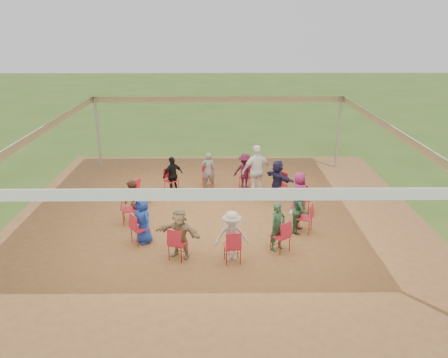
{
  "coord_description": "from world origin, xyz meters",
  "views": [
    {
      "loc": [
        0.08,
        -12.69,
        5.95
      ],
      "look_at": [
        0.2,
        0.3,
        1.19
      ],
      "focal_mm": 35.0,
      "sensor_mm": 36.0,
      "label": 1
    }
  ],
  "objects_px": {
    "chair_2": "(280,185)",
    "chair_11": "(280,236)",
    "chair_3": "(246,177)",
    "person_seated_5": "(173,175)",
    "person_seated_4": "(208,170)",
    "person_seated_9": "(232,236)",
    "cable_coil": "(231,218)",
    "chair_4": "(208,175)",
    "chair_9": "(178,243)",
    "chair_5": "(171,181)",
    "person_seated_1": "(299,193)",
    "person_seated_8": "(180,233)",
    "person_seated_10": "(278,226)",
    "chair_1": "(302,199)",
    "chair_7": "(129,210)",
    "laptop": "(295,210)",
    "person_seated_2": "(277,179)",
    "chair_8": "(140,229)",
    "person_seated_3": "(245,172)",
    "chair_0": "(305,218)",
    "person_seated_6": "(132,202)",
    "person_seated_7": "(143,220)",
    "chair_6": "(142,192)",
    "chair_10": "(232,246)",
    "standing_person": "(257,171)"
  },
  "relations": [
    {
      "from": "chair_3",
      "to": "person_seated_5",
      "type": "relative_size",
      "value": 0.66
    },
    {
      "from": "chair_11",
      "to": "person_seated_5",
      "type": "xyz_separation_m",
      "value": [
        -3.33,
        4.26,
        0.24
      ]
    },
    {
      "from": "person_seated_3",
      "to": "person_seated_8",
      "type": "relative_size",
      "value": 1.0
    },
    {
      "from": "person_seated_8",
      "to": "person_seated_10",
      "type": "relative_size",
      "value": 1.0
    },
    {
      "from": "chair_0",
      "to": "chair_11",
      "type": "relative_size",
      "value": 1.0
    },
    {
      "from": "chair_10",
      "to": "cable_coil",
      "type": "bearing_deg",
      "value": 81.62
    },
    {
      "from": "person_seated_2",
      "to": "cable_coil",
      "type": "relative_size",
      "value": 3.47
    },
    {
      "from": "chair_8",
      "to": "person_seated_1",
      "type": "relative_size",
      "value": 0.66
    },
    {
      "from": "chair_1",
      "to": "chair_7",
      "type": "bearing_deg",
      "value": 90.0
    },
    {
      "from": "person_seated_10",
      "to": "laptop",
      "type": "height_order",
      "value": "person_seated_10"
    },
    {
      "from": "chair_5",
      "to": "chair_3",
      "type": "bearing_deg",
      "value": 150.0
    },
    {
      "from": "chair_11",
      "to": "person_seated_10",
      "type": "xyz_separation_m",
      "value": [
        -0.07,
        0.09,
        0.24
      ]
    },
    {
      "from": "chair_8",
      "to": "person_seated_1",
      "type": "bearing_deg",
      "value": 75.34
    },
    {
      "from": "chair_0",
      "to": "chair_6",
      "type": "xyz_separation_m",
      "value": [
        -5.12,
        2.07,
        0.0
      ]
    },
    {
      "from": "chair_3",
      "to": "chair_2",
      "type": "bearing_deg",
      "value": 165.0
    },
    {
      "from": "chair_3",
      "to": "person_seated_7",
      "type": "xyz_separation_m",
      "value": [
        -3.12,
        -4.19,
        0.24
      ]
    },
    {
      "from": "person_seated_3",
      "to": "person_seated_8",
      "type": "xyz_separation_m",
      "value": [
        -1.98,
        -4.9,
        0.0
      ]
    },
    {
      "from": "person_seated_2",
      "to": "person_seated_5",
      "type": "relative_size",
      "value": 1.0
    },
    {
      "from": "chair_7",
      "to": "cable_coil",
      "type": "distance_m",
      "value": 3.18
    },
    {
      "from": "person_seated_1",
      "to": "person_seated_6",
      "type": "height_order",
      "value": "same"
    },
    {
      "from": "chair_1",
      "to": "standing_person",
      "type": "xyz_separation_m",
      "value": [
        -1.37,
        1.42,
        0.49
      ]
    },
    {
      "from": "person_seated_10",
      "to": "chair_9",
      "type": "bearing_deg",
      "value": 152.2
    },
    {
      "from": "cable_coil",
      "to": "person_seated_5",
      "type": "bearing_deg",
      "value": 132.61
    },
    {
      "from": "person_seated_8",
      "to": "person_seated_9",
      "type": "bearing_deg",
      "value": 15.0
    },
    {
      "from": "chair_1",
      "to": "person_seated_1",
      "type": "distance_m",
      "value": 0.27
    },
    {
      "from": "person_seated_5",
      "to": "person_seated_8",
      "type": "relative_size",
      "value": 1.0
    },
    {
      "from": "chair_9",
      "to": "person_seated_8",
      "type": "distance_m",
      "value": 0.27
    },
    {
      "from": "chair_2",
      "to": "cable_coil",
      "type": "height_order",
      "value": "chair_2"
    },
    {
      "from": "laptop",
      "to": "person_seated_1",
      "type": "bearing_deg",
      "value": 8.14
    },
    {
      "from": "chair_7",
      "to": "person_seated_2",
      "type": "relative_size",
      "value": 0.66
    },
    {
      "from": "chair_6",
      "to": "person_seated_6",
      "type": "bearing_deg",
      "value": 19.74
    },
    {
      "from": "chair_0",
      "to": "chair_2",
      "type": "bearing_deg",
      "value": 30.0
    },
    {
      "from": "chair_2",
      "to": "chair_11",
      "type": "bearing_deg",
      "value": 135.0
    },
    {
      "from": "chair_5",
      "to": "person_seated_1",
      "type": "distance_m",
      "value": 4.69
    },
    {
      "from": "chair_10",
      "to": "person_seated_9",
      "type": "height_order",
      "value": "person_seated_9"
    },
    {
      "from": "person_seated_5",
      "to": "chair_8",
      "type": "bearing_deg",
      "value": 43.73
    },
    {
      "from": "chair_3",
      "to": "person_seated_10",
      "type": "height_order",
      "value": "person_seated_10"
    },
    {
      "from": "chair_7",
      "to": "person_seated_9",
      "type": "bearing_deg",
      "value": 46.27
    },
    {
      "from": "chair_5",
      "to": "chair_6",
      "type": "xyz_separation_m",
      "value": [
        -0.86,
        -1.14,
        0.0
      ]
    },
    {
      "from": "chair_2",
      "to": "person_seated_5",
      "type": "xyz_separation_m",
      "value": [
        -3.8,
        0.38,
        0.24
      ]
    },
    {
      "from": "person_seated_8",
      "to": "person_seated_10",
      "type": "distance_m",
      "value": 2.64
    },
    {
      "from": "chair_1",
      "to": "person_seated_6",
      "type": "height_order",
      "value": "person_seated_6"
    },
    {
      "from": "chair_4",
      "to": "chair_9",
      "type": "bearing_deg",
      "value": 75.0
    },
    {
      "from": "chair_3",
      "to": "person_seated_2",
      "type": "relative_size",
      "value": 0.66
    },
    {
      "from": "person_seated_7",
      "to": "person_seated_2",
      "type": "bearing_deg",
      "value": 90.0
    },
    {
      "from": "cable_coil",
      "to": "laptop",
      "type": "relative_size",
      "value": 1.06
    },
    {
      "from": "person_seated_4",
      "to": "person_seated_9",
      "type": "bearing_deg",
      "value": 90.0
    },
    {
      "from": "person_seated_4",
      "to": "person_seated_5",
      "type": "distance_m",
      "value": 1.37
    },
    {
      "from": "chair_1",
      "to": "chair_2",
      "type": "bearing_deg",
      "value": 15.0
    },
    {
      "from": "person_seated_2",
      "to": "standing_person",
      "type": "distance_m",
      "value": 0.78
    }
  ]
}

